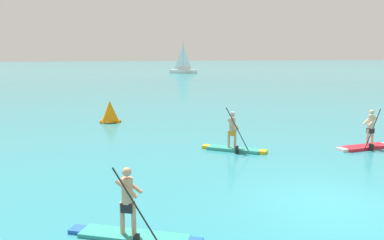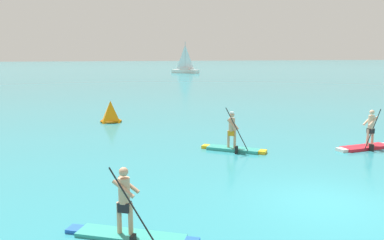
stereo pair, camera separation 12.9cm
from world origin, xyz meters
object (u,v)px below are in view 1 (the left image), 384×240
(paddleboarder_far_right, at_px, (367,141))
(sailboat_right_horizon, at_px, (183,69))
(paddleboarder_mid_center, at_px, (234,143))
(race_marker_buoy, at_px, (110,113))
(paddleboarder_near_left, at_px, (132,222))

(paddleboarder_far_right, height_order, sailboat_right_horizon, sailboat_right_horizon)
(paddleboarder_mid_center, xyz_separation_m, paddleboarder_far_right, (5.74, -1.23, -0.00))
(race_marker_buoy, bearing_deg, paddleboarder_mid_center, -62.77)
(paddleboarder_mid_center, distance_m, sailboat_right_horizon, 69.07)
(paddleboarder_near_left, bearing_deg, sailboat_right_horizon, 103.93)
(paddleboarder_near_left, distance_m, paddleboarder_far_right, 12.41)
(paddleboarder_mid_center, distance_m, race_marker_buoy, 9.84)
(race_marker_buoy, xyz_separation_m, sailboat_right_horizon, (19.99, 58.56, 0.25))
(race_marker_buoy, distance_m, sailboat_right_horizon, 61.88)
(paddleboarder_far_right, bearing_deg, race_marker_buoy, -50.47)
(paddleboarder_near_left, relative_size, race_marker_buoy, 1.91)
(paddleboarder_near_left, relative_size, paddleboarder_far_right, 1.00)
(paddleboarder_mid_center, height_order, race_marker_buoy, paddleboarder_mid_center)
(race_marker_buoy, bearing_deg, sailboat_right_horizon, 71.15)
(paddleboarder_mid_center, relative_size, sailboat_right_horizon, 0.37)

